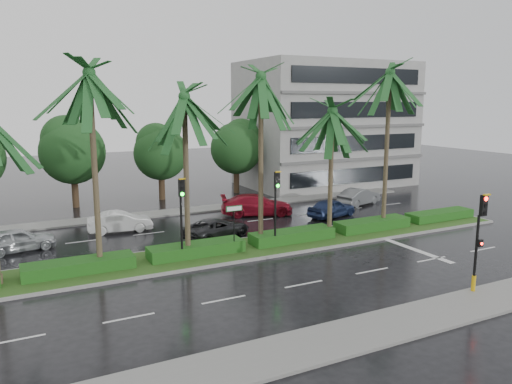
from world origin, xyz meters
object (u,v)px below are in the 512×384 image
signal_near (479,239)px  car_white (120,222)px  car_grey (359,197)px  car_red (257,205)px  street_sign (234,217)px  car_blue (332,208)px  car_silver (18,240)px  signal_median_left (182,207)px  car_darkgrey (217,228)px

signal_near → car_white: size_ratio=1.08×
signal_near → car_grey: 19.01m
car_red → car_grey: car_red is taller
car_white → street_sign: bearing=-143.2°
signal_near → car_blue: 15.26m
street_sign → car_grey: street_sign is taller
car_blue → car_silver: bearing=71.6°
signal_near → signal_median_left: 13.93m
street_sign → car_darkgrey: size_ratio=0.59×
car_silver → signal_near: bearing=-142.2°
car_red → car_grey: size_ratio=1.26×
signal_median_left → car_red: signal_median_left is taller
street_sign → car_darkgrey: 4.01m
signal_median_left → car_blue: bearing=21.7°
car_red → car_blue: bearing=-105.0°
car_darkgrey → car_blue: (9.50, 1.30, 0.07)m
signal_near → car_darkgrey: (-6.50, 13.55, -1.89)m
car_silver → car_white: car_silver is taller
car_darkgrey → car_red: size_ratio=0.83×
signal_median_left → car_white: (-1.50, 7.96, -2.34)m
signal_median_left → car_grey: bearing=23.7°
car_darkgrey → car_grey: 14.51m
signal_near → signal_median_left: signal_median_left is taller
street_sign → car_red: street_sign is taller
signal_near → car_blue: signal_near is taller
car_white → car_silver: bearing=112.8°
signal_median_left → street_sign: 3.13m
car_red → car_blue: car_red is taller
car_white → car_blue: bearing=-94.2°
car_white → car_grey: (19.00, -0.27, 0.02)m
street_sign → car_white: street_sign is taller
signal_near → car_grey: (7.50, 17.38, -1.82)m
signal_median_left → car_grey: size_ratio=1.05×
car_white → car_blue: 14.77m
car_silver → car_darkgrey: car_silver is taller
car_silver → car_red: (16.00, 2.00, 0.09)m
car_white → signal_near: bearing=-140.2°
street_sign → car_darkgrey: bearing=82.3°
street_sign → car_silver: street_sign is taller
car_silver → car_grey: (25.00, 1.45, 0.01)m
street_sign → car_blue: bearing=26.5°
car_blue → signal_median_left: bearing=96.2°
signal_near → car_grey: signal_near is taller
street_sign → car_red: bearing=55.7°
car_darkgrey → car_blue: 9.59m
signal_near → car_blue: (3.00, 14.85, -1.82)m
car_silver → car_grey: bearing=-96.6°
car_darkgrey → car_grey: size_ratio=1.05×
car_blue → car_grey: bearing=-76.2°
signal_near → car_darkgrey: signal_near is taller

